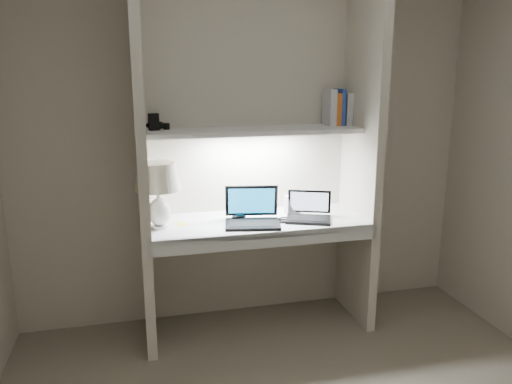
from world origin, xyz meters
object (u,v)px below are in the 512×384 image
object	(u,v)px
laptop_netbook	(309,213)
speaker	(292,204)
table_lamp	(158,184)
book_row	(342,108)
laptop_main	(252,215)

from	to	relation	value
laptop_netbook	speaker	bearing A→B (deg)	135.47
table_lamp	laptop_netbook	xyz separation A→B (m)	(0.98, -0.04, -0.24)
table_lamp	speaker	bearing A→B (deg)	7.59
book_row	laptop_main	bearing A→B (deg)	-161.28
table_lamp	speaker	size ratio (longest dim) A/B	3.32
laptop_netbook	speaker	size ratio (longest dim) A/B	2.85
laptop_main	speaker	xyz separation A→B (m)	(0.32, 0.16, 0.01)
table_lamp	laptop_main	bearing A→B (deg)	-3.39
laptop_main	book_row	xyz separation A→B (m)	(0.70, 0.24, 0.66)
speaker	table_lamp	bearing A→B (deg)	179.19
laptop_main	speaker	size ratio (longest dim) A/B	3.13
table_lamp	speaker	distance (m)	0.94
table_lamp	book_row	bearing A→B (deg)	8.90
speaker	laptop_netbook	bearing A→B (deg)	-75.06
book_row	speaker	bearing A→B (deg)	-168.00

